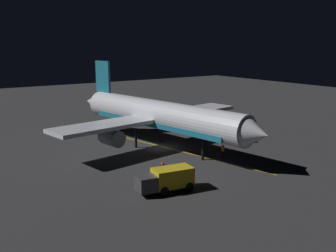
% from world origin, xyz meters
% --- Properties ---
extents(ground_plane, '(180.00, 180.00, 0.20)m').
position_xyz_m(ground_plane, '(0.00, 0.00, -0.10)').
color(ground_plane, '#2F2F31').
extents(apron_guide_stripe, '(5.95, 26.63, 0.01)m').
position_xyz_m(apron_guide_stripe, '(-1.50, 4.00, 0.00)').
color(apron_guide_stripe, gold).
rests_on(apron_guide_stripe, ground_plane).
extents(airliner, '(31.18, 36.42, 11.71)m').
position_xyz_m(airliner, '(0.09, -0.57, 4.55)').
color(airliner, silver).
rests_on(airliner, ground_plane).
extents(baggage_truck, '(6.02, 2.95, 2.35)m').
position_xyz_m(baggage_truck, '(8.61, 14.34, 1.22)').
color(baggage_truck, gold).
rests_on(baggage_truck, ground_plane).
extents(catering_truck, '(2.86, 5.91, 2.26)m').
position_xyz_m(catering_truck, '(-11.47, 1.62, 1.18)').
color(catering_truck, maroon).
rests_on(catering_truck, ground_plane).
extents(ground_crew_worker, '(0.40, 0.40, 1.74)m').
position_xyz_m(ground_crew_worker, '(-4.04, 8.62, 0.89)').
color(ground_crew_worker, black).
rests_on(ground_crew_worker, ground_plane).
extents(traffic_cone_near_left, '(0.50, 0.50, 0.55)m').
position_xyz_m(traffic_cone_near_left, '(-5.93, 5.49, 0.25)').
color(traffic_cone_near_left, '#EA590F').
rests_on(traffic_cone_near_left, ground_plane).
extents(traffic_cone_near_right, '(0.50, 0.50, 0.55)m').
position_xyz_m(traffic_cone_near_right, '(2.81, 2.50, 0.25)').
color(traffic_cone_near_right, '#EA590F').
rests_on(traffic_cone_near_right, ground_plane).
extents(traffic_cone_under_wing, '(0.50, 0.50, 0.55)m').
position_xyz_m(traffic_cone_under_wing, '(4.11, 6.77, 0.25)').
color(traffic_cone_under_wing, '#EA590F').
rests_on(traffic_cone_under_wing, ground_plane).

